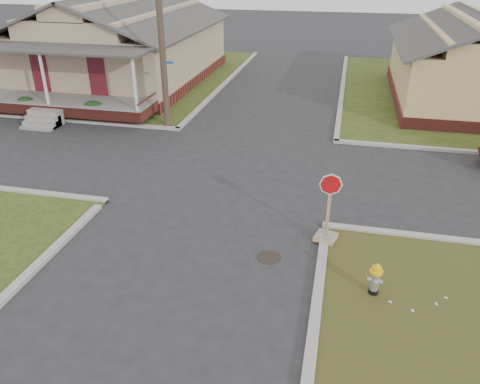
# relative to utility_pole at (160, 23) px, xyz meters

# --- Properties ---
(ground) EXTENTS (120.00, 120.00, 0.00)m
(ground) POSITION_rel_utility_pole_xyz_m (4.20, -8.90, -4.66)
(ground) COLOR #28282A
(ground) RESTS_ON ground
(verge_far_left) EXTENTS (19.00, 19.00, 0.05)m
(verge_far_left) POSITION_rel_utility_pole_xyz_m (-8.80, 9.10, -4.64)
(verge_far_left) COLOR #2F4017
(verge_far_left) RESTS_ON ground
(curbs) EXTENTS (80.00, 40.00, 0.12)m
(curbs) POSITION_rel_utility_pole_xyz_m (4.20, -3.90, -4.66)
(curbs) COLOR #A9A399
(curbs) RESTS_ON ground
(manhole) EXTENTS (0.64, 0.64, 0.01)m
(manhole) POSITION_rel_utility_pole_xyz_m (6.40, -9.40, -4.66)
(manhole) COLOR black
(manhole) RESTS_ON ground
(corner_house) EXTENTS (10.10, 15.50, 5.30)m
(corner_house) POSITION_rel_utility_pole_xyz_m (-5.80, 7.78, -2.38)
(corner_house) COLOR maroon
(corner_house) RESTS_ON ground
(side_house_yellow) EXTENTS (7.60, 11.60, 4.70)m
(side_house_yellow) POSITION_rel_utility_pole_xyz_m (14.20, 7.60, -2.47)
(side_house_yellow) COLOR maroon
(side_house_yellow) RESTS_ON ground
(utility_pole) EXTENTS (1.80, 0.28, 9.00)m
(utility_pole) POSITION_rel_utility_pole_xyz_m (0.00, 0.00, 0.00)
(utility_pole) COLOR #3A2B21
(utility_pole) RESTS_ON ground
(fire_hydrant) EXTENTS (0.31, 0.31, 0.83)m
(fire_hydrant) POSITION_rel_utility_pole_xyz_m (9.08, -10.36, -4.15)
(fire_hydrant) COLOR black
(fire_hydrant) RESTS_ON ground
(stop_sign) EXTENTS (0.58, 0.57, 2.06)m
(stop_sign) POSITION_rel_utility_pole_xyz_m (7.83, -8.24, -4.17)
(stop_sign) COLOR tan
(stop_sign) RESTS_ON ground
(hedge_left) EXTENTS (1.29, 1.06, 0.98)m
(hedge_left) POSITION_rel_utility_pole_xyz_m (-7.43, 0.05, -4.12)
(hedge_left) COLOR #163A15
(hedge_left) RESTS_ON verge_far_left
(hedge_right) EXTENTS (1.31, 1.07, 1.00)m
(hedge_right) POSITION_rel_utility_pole_xyz_m (-3.77, 0.05, -4.11)
(hedge_right) COLOR #163A15
(hedge_right) RESTS_ON verge_far_left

